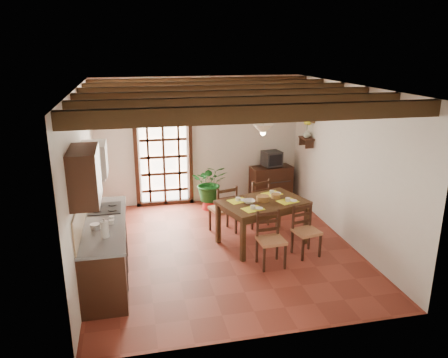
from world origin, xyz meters
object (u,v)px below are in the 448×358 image
object	(u,v)px
chair_far_left	(223,218)
potted_plant	(210,184)
chair_near_right	(306,240)
sideboard	(271,183)
pendant_lamp	(263,128)
crt_tv	(272,159)
kitchen_counter	(106,249)
dining_table	(263,207)
chair_far_right	(255,210)
chair_near_left	(271,249)

from	to	relation	value
chair_far_left	potted_plant	size ratio (longest dim) A/B	0.45
chair_near_right	sideboard	size ratio (longest dim) A/B	0.93
potted_plant	sideboard	bearing A→B (deg)	9.86
chair_far_left	pendant_lamp	distance (m)	1.94
potted_plant	pendant_lamp	bearing A→B (deg)	-71.84
sideboard	crt_tv	size ratio (longest dim) A/B	2.08
kitchen_counter	chair_near_right	world-z (taller)	kitchen_counter
potted_plant	dining_table	bearing A→B (deg)	-72.74
chair_near_right	crt_tv	size ratio (longest dim) A/B	1.93
dining_table	pendant_lamp	bearing A→B (deg)	71.91
chair_far_right	sideboard	distance (m)	1.53
chair_far_left	potted_plant	xyz separation A→B (m)	(-0.01, 1.30, 0.27)
sideboard	crt_tv	bearing A→B (deg)	-97.17
sideboard	potted_plant	world-z (taller)	potted_plant
sideboard	kitchen_counter	bearing A→B (deg)	-148.68
chair_far_left	chair_near_right	bearing A→B (deg)	119.47
chair_near_left	pendant_lamp	bearing A→B (deg)	79.65
chair_near_right	crt_tv	distance (m)	2.86
chair_near_left	crt_tv	bearing A→B (deg)	68.30
sideboard	chair_near_left	bearing A→B (deg)	-115.38
dining_table	sideboard	bearing A→B (deg)	49.94
chair_far_left	chair_far_right	world-z (taller)	chair_far_right
kitchen_counter	sideboard	size ratio (longest dim) A/B	2.41
chair_near_right	potted_plant	distance (m)	2.78
crt_tv	potted_plant	distance (m)	1.54
chair_near_left	potted_plant	world-z (taller)	potted_plant
potted_plant	pendant_lamp	size ratio (longest dim) A/B	2.52
kitchen_counter	crt_tv	xyz separation A→B (m)	(3.55, 2.82, 0.51)
pendant_lamp	chair_far_right	bearing A→B (deg)	80.93
chair_near_left	chair_far_right	bearing A→B (deg)	78.69
chair_far_right	crt_tv	bearing A→B (deg)	-138.99
chair_near_right	kitchen_counter	bearing A→B (deg)	169.50
kitchen_counter	crt_tv	size ratio (longest dim) A/B	5.01
sideboard	crt_tv	world-z (taller)	crt_tv
chair_far_right	kitchen_counter	bearing A→B (deg)	8.90
dining_table	pendant_lamp	world-z (taller)	pendant_lamp
kitchen_counter	chair_far_right	xyz separation A→B (m)	(2.80, 1.50, -0.17)
pendant_lamp	sideboard	bearing A→B (deg)	67.06
dining_table	chair_near_left	world-z (taller)	chair_near_left
chair_far_left	pendant_lamp	size ratio (longest dim) A/B	1.12
potted_plant	crt_tv	bearing A→B (deg)	9.64
chair_near_right	chair_far_left	bearing A→B (deg)	122.53
kitchen_counter	sideboard	distance (m)	4.54
sideboard	potted_plant	distance (m)	1.49
sideboard	pendant_lamp	size ratio (longest dim) A/B	1.10
crt_tv	pendant_lamp	xyz separation A→B (m)	(-0.87, -2.05, 1.10)
kitchen_counter	crt_tv	bearing A→B (deg)	38.43
chair_far_left	sideboard	bearing A→B (deg)	-147.81
chair_near_left	pendant_lamp	world-z (taller)	pendant_lamp
potted_plant	pendant_lamp	world-z (taller)	pendant_lamp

